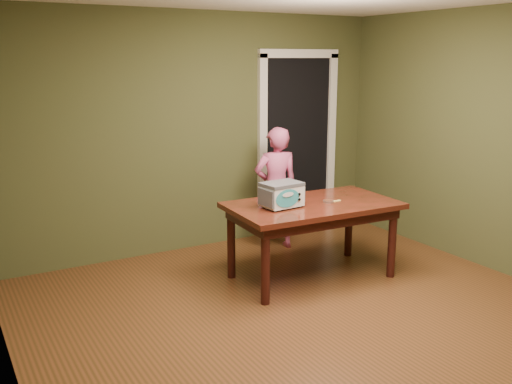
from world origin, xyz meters
TOP-DOWN VIEW (x-y plane):
  - floor at (0.00, 0.00)m, footprint 5.00×5.00m
  - room_shell at (0.00, 0.00)m, footprint 4.52×5.02m
  - doorway at (1.30, 2.78)m, footprint 1.10×0.66m
  - dining_table at (0.53, 1.07)m, footprint 1.64×0.97m
  - toy_oven at (0.19, 1.08)m, footprint 0.40×0.29m
  - baking_pan at (0.67, 1.01)m, footprint 0.10×0.10m
  - spatula at (0.72, 1.00)m, footprint 0.18×0.04m
  - child at (0.71, 2.01)m, footprint 0.56×0.43m

SIDE VIEW (x-z plane):
  - floor at x=0.00m, z-range 0.00..0.00m
  - dining_table at x=0.53m, z-range 0.28..1.03m
  - child at x=0.71m, z-range 0.00..1.37m
  - spatula at x=0.72m, z-range 0.75..0.76m
  - baking_pan at x=0.67m, z-range 0.75..0.77m
  - toy_oven at x=0.19m, z-range 0.76..0.99m
  - doorway at x=1.30m, z-range -0.07..2.18m
  - room_shell at x=0.00m, z-range 0.40..3.01m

